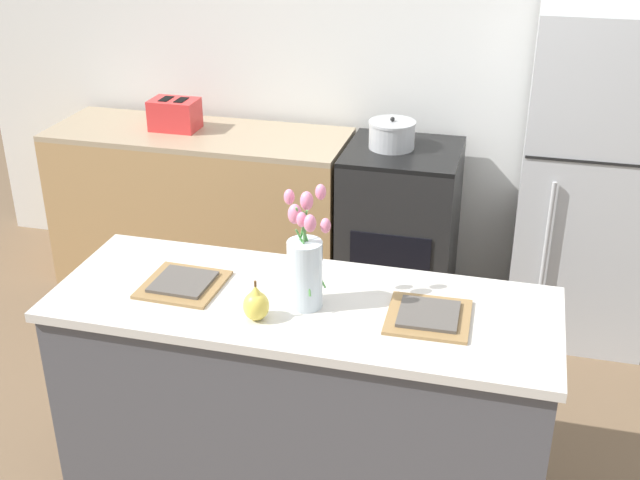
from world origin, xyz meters
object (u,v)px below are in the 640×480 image
object	(u,v)px
flower_vase	(305,264)
refrigerator	(591,179)
pear_figurine	(256,304)
plate_setting_left	(183,284)
plate_setting_right	(428,316)
stove_range	(400,229)
cooking_pot	(392,135)
toaster	(175,114)

from	to	relation	value
flower_vase	refrigerator	bearing A→B (deg)	57.69
pear_figurine	plate_setting_left	xyz separation A→B (m)	(-0.33, 0.15, -0.05)
pear_figurine	plate_setting_right	xyz separation A→B (m)	(0.56, 0.15, -0.05)
stove_range	plate_setting_right	world-z (taller)	stove_range
flower_vase	cooking_pot	bearing A→B (deg)	89.50
pear_figurine	stove_range	bearing A→B (deg)	83.02
flower_vase	plate_setting_right	distance (m)	0.46
cooking_pot	stove_range	bearing A→B (deg)	-9.40
plate_setting_right	stove_range	bearing A→B (deg)	102.24
plate_setting_left	flower_vase	bearing A→B (deg)	-2.28
refrigerator	plate_setting_right	distance (m)	1.72
plate_setting_right	cooking_pot	distance (m)	1.68
pear_figurine	cooking_pot	world-z (taller)	cooking_pot
refrigerator	plate_setting_right	bearing A→B (deg)	-110.47
refrigerator	plate_setting_left	world-z (taller)	refrigerator
flower_vase	plate_setting_left	world-z (taller)	flower_vase
pear_figurine	cooking_pot	xyz separation A→B (m)	(0.15, 1.77, 0.04)
flower_vase	plate_setting_right	bearing A→B (deg)	2.49
plate_setting_right	cooking_pot	world-z (taller)	cooking_pot
cooking_pot	flower_vase	bearing A→B (deg)	-90.50
stove_range	plate_setting_right	xyz separation A→B (m)	(0.35, -1.61, 0.44)
plate_setting_left	plate_setting_right	size ratio (longest dim) A/B	1.00
stove_range	cooking_pot	size ratio (longest dim) A/B	3.71
stove_range	cooking_pot	distance (m)	0.54
toaster	cooking_pot	distance (m)	1.23
plate_setting_left	toaster	bearing A→B (deg)	114.61
toaster	cooking_pot	size ratio (longest dim) A/B	1.13
stove_range	toaster	distance (m)	1.40
refrigerator	flower_vase	world-z (taller)	refrigerator
pear_figurine	plate_setting_left	world-z (taller)	pear_figurine
refrigerator	plate_setting_left	bearing A→B (deg)	-132.95
stove_range	cooking_pot	world-z (taller)	cooking_pot
stove_range	pear_figurine	world-z (taller)	pear_figurine
refrigerator	plate_setting_right	world-z (taller)	refrigerator
cooking_pot	plate_setting_right	bearing A→B (deg)	-75.63
stove_range	plate_setting_left	xyz separation A→B (m)	(-0.55, -1.61, 0.44)
pear_figurine	refrigerator	bearing A→B (deg)	56.50
flower_vase	cooking_pot	distance (m)	1.64
plate_setting_left	cooking_pot	size ratio (longest dim) A/B	1.16
refrigerator	cooking_pot	size ratio (longest dim) A/B	6.82
toaster	refrigerator	bearing A→B (deg)	-0.44
stove_range	plate_setting_left	bearing A→B (deg)	-108.84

